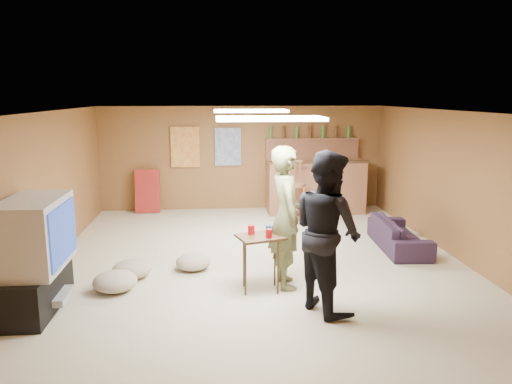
{
  "coord_description": "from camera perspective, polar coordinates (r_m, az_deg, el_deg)",
  "views": [
    {
      "loc": [
        -0.67,
        -7.1,
        2.43
      ],
      "look_at": [
        0.0,
        0.2,
        1.0
      ],
      "focal_mm": 35.0,
      "sensor_mm": 36.0,
      "label": 1
    }
  ],
  "objects": [
    {
      "name": "ground",
      "position": [
        7.53,
        0.14,
        -7.78
      ],
      "size": [
        7.0,
        7.0,
        0.0
      ],
      "primitive_type": "plane",
      "color": "#BAAF8E",
      "rests_on": "ground"
    },
    {
      "name": "ceiling",
      "position": [
        7.13,
        0.15,
        9.2
      ],
      "size": [
        6.0,
        7.0,
        0.02
      ],
      "primitive_type": "cube",
      "color": "silver",
      "rests_on": "ground"
    },
    {
      "name": "wall_back",
      "position": [
        10.7,
        -1.61,
        3.9
      ],
      "size": [
        6.0,
        0.02,
        2.2
      ],
      "primitive_type": "cube",
      "color": "brown",
      "rests_on": "ground"
    },
    {
      "name": "wall_front",
      "position": [
        3.89,
        5.02,
        -8.99
      ],
      "size": [
        6.0,
        0.02,
        2.2
      ],
      "primitive_type": "cube",
      "color": "brown",
      "rests_on": "ground"
    },
    {
      "name": "wall_left",
      "position": [
        7.59,
        -23.04,
        0.06
      ],
      "size": [
        0.02,
        7.0,
        2.2
      ],
      "primitive_type": "cube",
      "color": "brown",
      "rests_on": "ground"
    },
    {
      "name": "wall_right",
      "position": [
        8.1,
        21.79,
        0.79
      ],
      "size": [
        0.02,
        7.0,
        2.2
      ],
      "primitive_type": "cube",
      "color": "brown",
      "rests_on": "ground"
    },
    {
      "name": "tv_stand",
      "position": [
        6.35,
        -24.12,
        -10.05
      ],
      "size": [
        0.55,
        1.3,
        0.5
      ],
      "primitive_type": "cube",
      "color": "black",
      "rests_on": "ground"
    },
    {
      "name": "dvd_box",
      "position": [
        6.32,
        -22.12,
        -10.98
      ],
      "size": [
        0.35,
        0.5,
        0.08
      ],
      "primitive_type": "cube",
      "color": "#B2B2B7",
      "rests_on": "tv_stand"
    },
    {
      "name": "tv_body",
      "position": [
        6.13,
        -23.98,
        -4.39
      ],
      "size": [
        0.6,
        1.1,
        0.8
      ],
      "primitive_type": "cube",
      "color": "#B2B2B7",
      "rests_on": "tv_stand"
    },
    {
      "name": "tv_screen",
      "position": [
        6.04,
        -21.18,
        -4.4
      ],
      "size": [
        0.02,
        0.95,
        0.65
      ],
      "primitive_type": "cube",
      "color": "navy",
      "rests_on": "tv_body"
    },
    {
      "name": "bar_counter",
      "position": [
        10.45,
        6.84,
        0.6
      ],
      "size": [
        2.0,
        0.6,
        1.1
      ],
      "primitive_type": "cube",
      "color": "brown",
      "rests_on": "ground"
    },
    {
      "name": "bar_lip",
      "position": [
        10.12,
        7.2,
        3.41
      ],
      "size": [
        2.1,
        0.12,
        0.05
      ],
      "primitive_type": "cube",
      "color": "#382311",
      "rests_on": "bar_counter"
    },
    {
      "name": "bar_shelf",
      "position": [
        10.76,
        6.46,
        6.02
      ],
      "size": [
        2.0,
        0.18,
        0.05
      ],
      "primitive_type": "cube",
      "color": "brown",
      "rests_on": "bar_backing"
    },
    {
      "name": "bar_backing",
      "position": [
        10.81,
        6.4,
        4.44
      ],
      "size": [
        2.0,
        0.14,
        0.6
      ],
      "primitive_type": "cube",
      "color": "brown",
      "rests_on": "bar_counter"
    },
    {
      "name": "poster_left",
      "position": [
        10.62,
        -8.1,
        5.1
      ],
      "size": [
        0.6,
        0.03,
        0.85
      ],
      "primitive_type": "cube",
      "color": "#BF3F26",
      "rests_on": "wall_back"
    },
    {
      "name": "poster_right",
      "position": [
        10.62,
        -3.23,
        5.19
      ],
      "size": [
        0.55,
        0.03,
        0.8
      ],
      "primitive_type": "cube",
      "color": "#334C99",
      "rests_on": "wall_back"
    },
    {
      "name": "folding_chair_stack",
      "position": [
        10.67,
        -12.31,
        0.09
      ],
      "size": [
        0.5,
        0.26,
        0.91
      ],
      "primitive_type": "cube",
      "rotation": [
        -0.14,
        0.0,
        0.0
      ],
      "color": "#A2241E",
      "rests_on": "ground"
    },
    {
      "name": "ceiling_panel_front",
      "position": [
        5.64,
        1.59,
        8.4
      ],
      "size": [
        1.2,
        0.6,
        0.04
      ],
      "primitive_type": "cube",
      "color": "white",
      "rests_on": "ceiling"
    },
    {
      "name": "ceiling_panel_back",
      "position": [
        8.33,
        -0.63,
        9.25
      ],
      "size": [
        1.2,
        0.6,
        0.04
      ],
      "primitive_type": "cube",
      "color": "white",
      "rests_on": "ceiling"
    },
    {
      "name": "person_olive",
      "position": [
        6.32,
        3.46,
        -2.9
      ],
      "size": [
        0.47,
        0.69,
        1.82
      ],
      "primitive_type": "imported",
      "rotation": [
        0.0,
        0.0,
        1.63
      ],
      "color": "#65693D",
      "rests_on": "ground"
    },
    {
      "name": "person_black",
      "position": [
        5.69,
        8.13,
        -4.46
      ],
      "size": [
        0.99,
        1.09,
        1.84
      ],
      "primitive_type": "imported",
      "rotation": [
        0.0,
        0.0,
        1.96
      ],
      "color": "black",
      "rests_on": "ground"
    },
    {
      "name": "sofa",
      "position": [
        8.34,
        16.03,
        -4.66
      ],
      "size": [
        0.72,
        1.63,
        0.47
      ],
      "primitive_type": "imported",
      "rotation": [
        0.0,
        0.0,
        1.51
      ],
      "color": "black",
      "rests_on": "ground"
    },
    {
      "name": "tray_table",
      "position": [
        6.31,
        0.52,
        -8.14
      ],
      "size": [
        0.65,
        0.58,
        0.71
      ],
      "primitive_type": "cube",
      "rotation": [
        0.0,
        0.0,
        0.3
      ],
      "color": "#382311",
      "rests_on": "ground"
    },
    {
      "name": "cup_red_near",
      "position": [
        6.25,
        -0.54,
        -4.34
      ],
      "size": [
        0.11,
        0.11,
        0.12
      ],
      "primitive_type": "cylinder",
      "rotation": [
        0.0,
        0.0,
        -0.4
      ],
      "color": "#A60B0C",
      "rests_on": "tray_table"
    },
    {
      "name": "cup_red_far",
      "position": [
        6.1,
        1.5,
        -4.76
      ],
      "size": [
        0.1,
        0.1,
        0.11
      ],
      "primitive_type": "cylinder",
      "rotation": [
        0.0,
        0.0,
        -0.33
      ],
      "color": "#A60B0C",
      "rests_on": "tray_table"
    },
    {
      "name": "cup_blue",
      "position": [
        6.29,
        1.44,
        -4.3
      ],
      "size": [
        0.09,
        0.09,
        0.1
      ],
      "primitive_type": "cylinder",
      "rotation": [
        0.0,
        0.0,
        0.15
      ],
      "color": "navy",
      "rests_on": "tray_table"
    },
    {
      "name": "bar_stool_left",
      "position": [
        9.72,
        4.61,
        0.02
      ],
      "size": [
        0.46,
        0.46,
        1.15
      ],
      "primitive_type": null,
      "rotation": [
        0.0,
        0.0,
        0.3
      ],
      "color": "brown",
      "rests_on": "ground"
    },
    {
      "name": "bar_stool_right",
      "position": [
        10.4,
        9.33,
        0.82
      ],
      "size": [
        0.47,
        0.47,
        1.22
      ],
      "primitive_type": null,
      "rotation": [
        0.0,
        0.0,
        0.25
      ],
      "color": "brown",
      "rests_on": "ground"
    },
    {
      "name": "cushion_near_tv",
      "position": [
        7.02,
        -14.0,
        -8.53
      ],
      "size": [
        0.53,
        0.53,
        0.24
      ],
      "primitive_type": "ellipsoid",
      "rotation": [
        0.0,
        0.0,
        -0.0
      ],
      "color": "gray",
      "rests_on": "ground"
    },
    {
      "name": "cushion_mid",
      "position": [
        7.17,
        -7.19,
        -7.92
      ],
      "size": [
        0.55,
        0.55,
        0.22
      ],
      "primitive_type": "ellipsoid",
      "rotation": [
        0.0,
        0.0,
        -0.12
      ],
      "color": "gray",
      "rests_on": "ground"
    },
    {
      "name": "cushion_far",
      "position": [
        6.61,
        -15.81,
        -9.8
      ],
      "size": [
        0.71,
        0.71,
        0.25
      ],
      "primitive_type": "ellipsoid",
      "rotation": [
        0.0,
        0.0,
        0.35
      ],
      "color": "gray",
      "rests_on": "ground"
    },
    {
      "name": "bottle_row",
      "position": [
        10.71,
        6.18,
        6.84
      ],
      "size": [
        1.76,
        0.08,
        0.26
      ],
      "primitive_type": null,
      "color": "#3F7233",
      "rests_on": "bar_shelf"
    }
  ]
}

